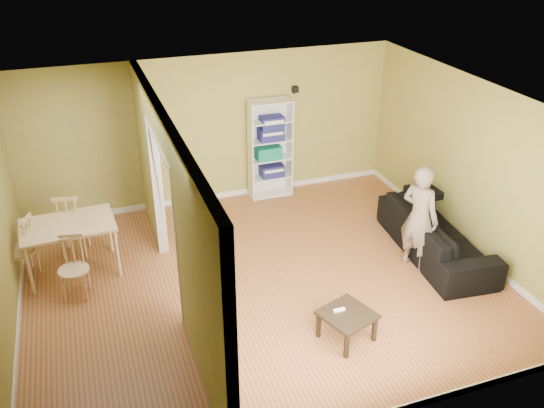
% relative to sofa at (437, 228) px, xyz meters
% --- Properties ---
extents(room_shell, '(6.50, 6.50, 6.50)m').
position_rel_sofa_xyz_m(room_shell, '(-2.70, 0.16, 0.85)').
color(room_shell, '#AE7135').
rests_on(room_shell, ground).
extents(partition, '(0.22, 5.50, 2.60)m').
position_rel_sofa_xyz_m(partition, '(-3.90, 0.16, 0.85)').
color(partition, '#A5A445').
rests_on(partition, ground).
extents(wall_speaker, '(0.10, 0.10, 0.10)m').
position_rel_sofa_xyz_m(wall_speaker, '(-1.20, 2.85, 1.45)').
color(wall_speaker, black).
rests_on(wall_speaker, room_shell).
extents(sofa, '(2.43, 1.23, 0.89)m').
position_rel_sofa_xyz_m(sofa, '(0.00, 0.00, 0.00)').
color(sofa, '#29292A').
rests_on(sofa, ground).
extents(person, '(0.84, 0.76, 1.89)m').
position_rel_sofa_xyz_m(person, '(-0.48, -0.20, 0.50)').
color(person, slate).
rests_on(person, ground).
extents(bookshelf, '(0.75, 0.33, 1.79)m').
position_rel_sofa_xyz_m(bookshelf, '(-1.71, 2.76, 0.45)').
color(bookshelf, white).
rests_on(bookshelf, ground).
extents(paper_box_navy_a, '(0.42, 0.27, 0.21)m').
position_rel_sofa_xyz_m(paper_box_navy_a, '(-1.68, 2.72, 0.04)').
color(paper_box_navy_a, '#18134E').
rests_on(paper_box_navy_a, bookshelf).
extents(paper_box_teal, '(0.45, 0.29, 0.23)m').
position_rel_sofa_xyz_m(paper_box_teal, '(-1.75, 2.72, 0.40)').
color(paper_box_teal, '#187B61').
rests_on(paper_box_teal, bookshelf).
extents(paper_box_navy_b, '(0.43, 0.28, 0.22)m').
position_rel_sofa_xyz_m(paper_box_navy_b, '(-1.70, 2.72, 0.74)').
color(paper_box_navy_b, navy).
rests_on(paper_box_navy_b, bookshelf).
extents(paper_box_navy_c, '(0.40, 0.26, 0.21)m').
position_rel_sofa_xyz_m(paper_box_navy_c, '(-1.68, 2.72, 0.94)').
color(paper_box_navy_c, navy).
rests_on(paper_box_navy_c, bookshelf).
extents(coffee_table, '(0.58, 0.58, 0.38)m').
position_rel_sofa_xyz_m(coffee_table, '(-2.13, -1.33, -0.12)').
color(coffee_table, black).
rests_on(coffee_table, ground).
extents(game_controller, '(0.15, 0.04, 0.03)m').
position_rel_sofa_xyz_m(game_controller, '(-2.21, -1.25, -0.05)').
color(game_controller, white).
rests_on(game_controller, coffee_table).
extents(dining_table, '(1.27, 0.85, 0.79)m').
position_rel_sofa_xyz_m(dining_table, '(-5.21, 1.30, 0.27)').
color(dining_table, '#E6B97D').
rests_on(dining_table, ground).
extents(chair_left, '(0.56, 0.56, 0.98)m').
position_rel_sofa_xyz_m(chair_left, '(-5.89, 1.36, 0.04)').
color(chair_left, '#D4B189').
rests_on(chair_left, ground).
extents(chair_near, '(0.48, 0.48, 0.89)m').
position_rel_sofa_xyz_m(chair_near, '(-5.20, 0.67, -0.00)').
color(chair_near, tan).
rests_on(chair_near, ground).
extents(chair_far, '(0.56, 0.56, 1.04)m').
position_rel_sofa_xyz_m(chair_far, '(-5.16, 1.84, 0.07)').
color(chair_far, tan).
rests_on(chair_far, ground).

